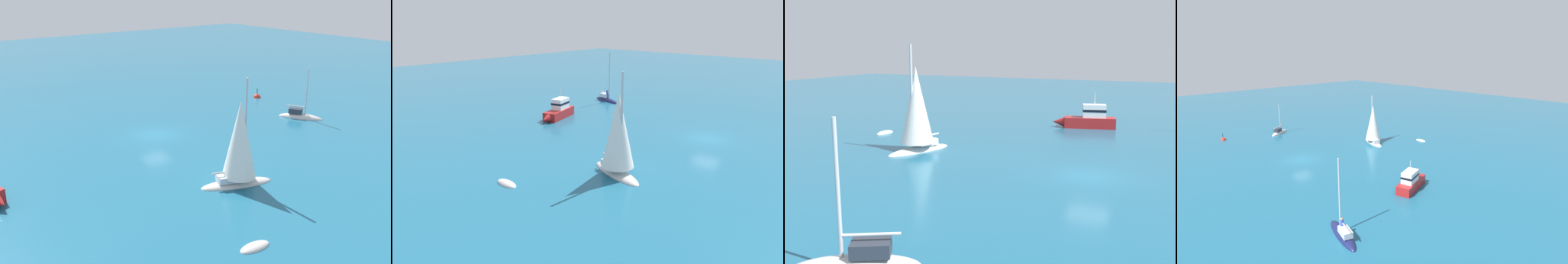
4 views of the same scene
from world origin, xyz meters
The scene contains 5 objects.
ground_plane centered at (0.00, 0.00, 0.00)m, with size 160.00×160.00×0.00m, color #1E607F.
tender centered at (-6.03, -19.66, 0.00)m, with size 2.04×0.99×0.48m.
sailboat centered at (15.24, -4.71, 0.13)m, with size 3.40×4.60×5.89m.
sloop centered at (-1.23, -12.99, 2.91)m, with size 5.62×3.20×8.18m.
channel_buoy centered at (17.84, 4.41, 0.00)m, with size 0.88×0.88×1.57m.
Camera 1 is at (-21.98, -35.15, 14.23)m, focal length 42.05 mm.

